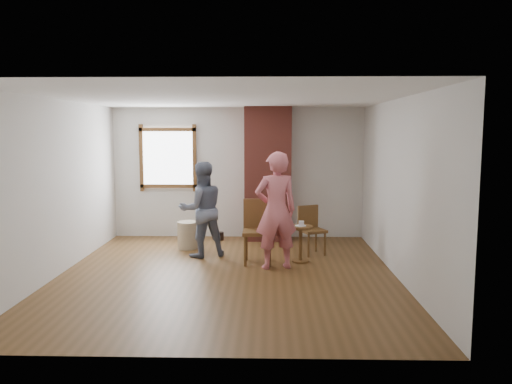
# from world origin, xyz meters

# --- Properties ---
(ground) EXTENTS (5.50, 5.50, 0.00)m
(ground) POSITION_xyz_m (0.00, 0.00, 0.00)
(ground) COLOR brown
(ground) RESTS_ON ground
(room_shell) EXTENTS (5.04, 5.52, 2.62)m
(room_shell) POSITION_xyz_m (-0.06, 0.61, 1.81)
(room_shell) COLOR silver
(room_shell) RESTS_ON ground
(brick_chimney) EXTENTS (0.90, 0.50, 2.60)m
(brick_chimney) POSITION_xyz_m (0.60, 2.50, 1.30)
(brick_chimney) COLOR #9E4438
(brick_chimney) RESTS_ON ground
(stoneware_crock) EXTENTS (0.47, 0.47, 0.49)m
(stoneware_crock) POSITION_xyz_m (-0.85, 1.69, 0.25)
(stoneware_crock) COLOR tan
(stoneware_crock) RESTS_ON ground
(dark_pot) EXTENTS (0.18, 0.18, 0.16)m
(dark_pot) POSITION_xyz_m (-0.34, 2.40, 0.08)
(dark_pot) COLOR black
(dark_pot) RESTS_ON ground
(dining_chair_left) EXTENTS (0.48, 0.48, 1.03)m
(dining_chair_left) POSITION_xyz_m (0.44, 0.76, 0.58)
(dining_chair_left) COLOR brown
(dining_chair_left) RESTS_ON ground
(dining_chair_right) EXTENTS (0.52, 0.52, 0.84)m
(dining_chair_right) POSITION_xyz_m (1.35, 1.36, 0.47)
(dining_chair_right) COLOR brown
(dining_chair_right) RESTS_ON ground
(side_table) EXTENTS (0.40, 0.40, 0.60)m
(side_table) POSITION_xyz_m (1.14, 0.77, 0.40)
(side_table) COLOR brown
(side_table) RESTS_ON ground
(cake_plate) EXTENTS (0.18, 0.18, 0.01)m
(cake_plate) POSITION_xyz_m (1.14, 0.77, 0.60)
(cake_plate) COLOR white
(cake_plate) RESTS_ON side_table
(cake_slice) EXTENTS (0.08, 0.07, 0.06)m
(cake_slice) POSITION_xyz_m (1.15, 0.77, 0.64)
(cake_slice) COLOR white
(cake_slice) RESTS_ON cake_plate
(man) EXTENTS (0.97, 0.88, 1.62)m
(man) POSITION_xyz_m (-0.52, 1.12, 0.81)
(man) COLOR #141E39
(man) RESTS_ON ground
(person_pink) EXTENTS (0.75, 0.59, 1.82)m
(person_pink) POSITION_xyz_m (0.73, 0.40, 0.91)
(person_pink) COLOR #D26973
(person_pink) RESTS_ON ground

